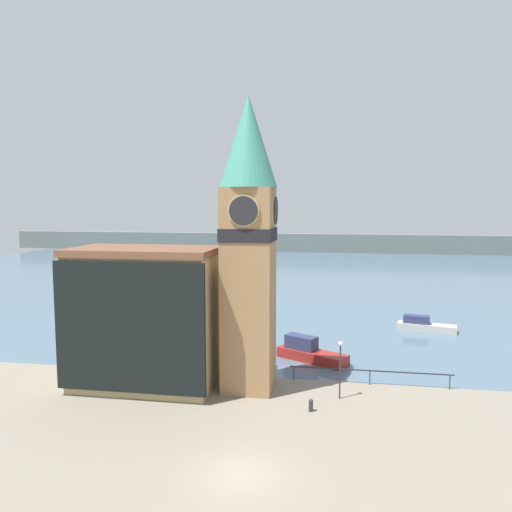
{
  "coord_description": "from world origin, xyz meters",
  "views": [
    {
      "loc": [
        4.55,
        -22.5,
        13.09
      ],
      "look_at": [
        -0.68,
        8.47,
        9.8
      ],
      "focal_mm": 35.0,
      "sensor_mm": 36.0,
      "label": 1
    }
  ],
  "objects_px": {
    "clock_tower": "(249,236)",
    "boat_near": "(309,352)",
    "mooring_bollard_near": "(311,405)",
    "lamp_post": "(340,359)",
    "pier_building": "(145,317)",
    "boat_far": "(424,325)"
  },
  "relations": [
    {
      "from": "boat_far",
      "to": "lamp_post",
      "type": "bearing_deg",
      "value": -100.52
    },
    {
      "from": "boat_near",
      "to": "boat_far",
      "type": "distance_m",
      "value": 16.36
    },
    {
      "from": "clock_tower",
      "to": "boat_near",
      "type": "xyz_separation_m",
      "value": [
        3.83,
        7.15,
        -10.15
      ]
    },
    {
      "from": "boat_near",
      "to": "lamp_post",
      "type": "height_order",
      "value": "lamp_post"
    },
    {
      "from": "clock_tower",
      "to": "pier_building",
      "type": "height_order",
      "value": "clock_tower"
    },
    {
      "from": "boat_far",
      "to": "boat_near",
      "type": "bearing_deg",
      "value": -120.18
    },
    {
      "from": "boat_near",
      "to": "lamp_post",
      "type": "distance_m",
      "value": 8.61
    },
    {
      "from": "mooring_bollard_near",
      "to": "pier_building",
      "type": "bearing_deg",
      "value": 168.18
    },
    {
      "from": "lamp_post",
      "to": "mooring_bollard_near",
      "type": "bearing_deg",
      "value": -126.58
    },
    {
      "from": "clock_tower",
      "to": "lamp_post",
      "type": "height_order",
      "value": "clock_tower"
    },
    {
      "from": "clock_tower",
      "to": "pier_building",
      "type": "xyz_separation_m",
      "value": [
        -7.42,
        -0.72,
        -5.83
      ]
    },
    {
      "from": "lamp_post",
      "to": "boat_near",
      "type": "bearing_deg",
      "value": 107.76
    },
    {
      "from": "boat_near",
      "to": "mooring_bollard_near",
      "type": "relative_size",
      "value": 7.63
    },
    {
      "from": "mooring_bollard_near",
      "to": "lamp_post",
      "type": "bearing_deg",
      "value": 53.42
    },
    {
      "from": "pier_building",
      "to": "mooring_bollard_near",
      "type": "distance_m",
      "value": 13.1
    },
    {
      "from": "clock_tower",
      "to": "lamp_post",
      "type": "xyz_separation_m",
      "value": [
        6.38,
        -0.81,
        -8.1
      ]
    },
    {
      "from": "pier_building",
      "to": "boat_far",
      "type": "distance_m",
      "value": 30.27
    },
    {
      "from": "clock_tower",
      "to": "boat_near",
      "type": "distance_m",
      "value": 13.0
    },
    {
      "from": "pier_building",
      "to": "mooring_bollard_near",
      "type": "relative_size",
      "value": 12.81
    },
    {
      "from": "boat_near",
      "to": "mooring_bollard_near",
      "type": "height_order",
      "value": "boat_near"
    },
    {
      "from": "pier_building",
      "to": "boat_near",
      "type": "distance_m",
      "value": 14.4
    },
    {
      "from": "boat_near",
      "to": "lamp_post",
      "type": "xyz_separation_m",
      "value": [
        2.55,
        -7.97,
        2.06
      ]
    }
  ]
}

